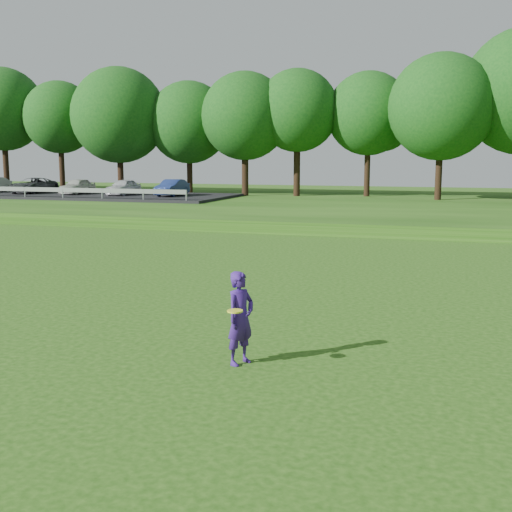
% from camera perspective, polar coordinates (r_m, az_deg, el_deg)
% --- Properties ---
extents(ground, '(140.00, 140.00, 0.00)m').
position_cam_1_polar(ground, '(11.36, -5.22, -9.95)').
color(ground, '#1A420C').
rests_on(ground, ground).
extents(berm, '(130.00, 30.00, 0.60)m').
position_cam_1_polar(berm, '(44.21, 12.31, 4.31)').
color(berm, '#1A420C').
rests_on(berm, ground).
extents(walking_path, '(130.00, 1.60, 0.04)m').
position_cam_1_polar(walking_path, '(30.40, 9.68, 1.87)').
color(walking_path, gray).
rests_on(walking_path, ground).
extents(treeline, '(104.00, 7.00, 15.00)m').
position_cam_1_polar(treeline, '(48.27, 13.11, 13.92)').
color(treeline, '#0F4111').
rests_on(treeline, berm).
extents(parking_lot, '(24.00, 9.00, 1.38)m').
position_cam_1_polar(parking_lot, '(51.38, -15.93, 5.59)').
color(parking_lot, black).
rests_on(parking_lot, berm).
extents(woman, '(0.61, 0.95, 1.67)m').
position_cam_1_polar(woman, '(11.34, -1.39, -5.53)').
color(woman, '#391A77').
rests_on(woman, ground).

